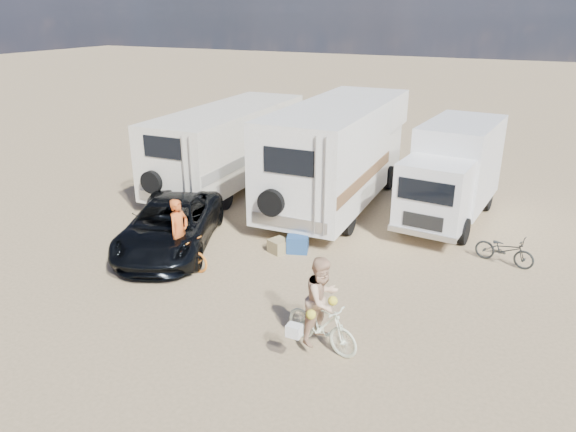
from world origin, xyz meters
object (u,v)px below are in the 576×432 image
at_px(dark_suv, 170,225).
at_px(cooler, 297,244).
at_px(rv_left, 229,148).
at_px(rider_man, 180,237).
at_px(bike_woman, 322,325).
at_px(crate, 279,246).
at_px(box_truck, 451,174).
at_px(bike_man, 181,252).
at_px(rider_woman, 322,308).
at_px(bike_parked, 505,250).
at_px(rv_main, 338,156).

distance_m(dark_suv, cooler, 3.67).
height_order(rv_left, cooler, rv_left).
bearing_deg(dark_suv, rv_left, 82.66).
bearing_deg(rider_man, bike_woman, -106.60).
bearing_deg(crate, rv_left, 133.42).
distance_m(box_truck, bike_man, 8.80).
relative_size(box_truck, bike_woman, 3.16).
height_order(dark_suv, rider_man, rider_man).
xyz_separation_m(cooler, crate, (-0.48, -0.24, -0.05)).
height_order(bike_woman, cooler, bike_woman).
xyz_separation_m(bike_woman, rider_woman, (0.00, 0.00, 0.39)).
bearing_deg(rider_woman, bike_man, 85.88).
relative_size(bike_man, bike_woman, 1.00).
bearing_deg(cooler, box_truck, 34.29).
bearing_deg(rider_man, crate, -40.20).
bearing_deg(bike_parked, cooler, 120.64).
xyz_separation_m(rider_woman, bike_parked, (2.99, 5.69, -0.50)).
xyz_separation_m(box_truck, crate, (-3.85, -4.59, -1.36)).
distance_m(dark_suv, rider_man, 1.42).
height_order(rv_main, rider_woman, rv_main).
height_order(bike_man, rider_woman, rider_woman).
bearing_deg(rv_main, crate, -91.86).
relative_size(rv_left, bike_man, 4.64).
distance_m(box_truck, rider_man, 8.76).
relative_size(bike_man, crate, 3.65).
relative_size(box_truck, bike_man, 3.16).
height_order(rider_man, rider_woman, rider_woman).
bearing_deg(cooler, bike_parked, -0.04).
xyz_separation_m(box_truck, bike_man, (-5.75, -6.57, -1.10)).
bearing_deg(rv_main, rv_left, 175.74).
relative_size(dark_suv, bike_parked, 3.19).
height_order(rv_left, dark_suv, rv_left).
bearing_deg(crate, bike_man, -133.78).
relative_size(rv_left, rider_woman, 4.42).
height_order(rider_man, crate, rider_man).
relative_size(rv_left, cooler, 13.66).
xyz_separation_m(rv_main, rv_left, (-4.51, 0.23, -0.26)).
bearing_deg(rider_man, box_truck, -37.59).
height_order(dark_suv, cooler, dark_suv).
relative_size(rider_man, bike_parked, 1.11).
height_order(rv_main, rider_man, rv_main).
xyz_separation_m(rider_man, crate, (1.90, 1.98, -0.68)).
distance_m(rv_main, rider_woman, 8.71).
bearing_deg(rv_main, dark_suv, -119.69).
bearing_deg(dark_suv, rider_man, -64.89).
relative_size(bike_man, bike_parked, 1.11).
height_order(rv_main, crate, rv_main).
distance_m(bike_woman, cooler, 4.62).
distance_m(rv_left, cooler, 6.80).
distance_m(bike_woman, bike_parked, 6.43).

